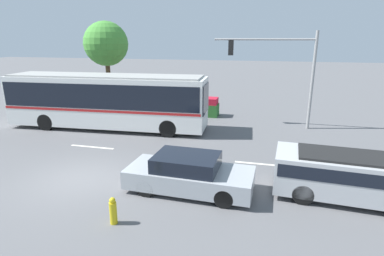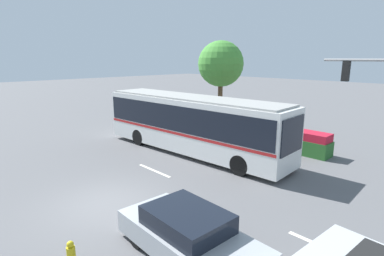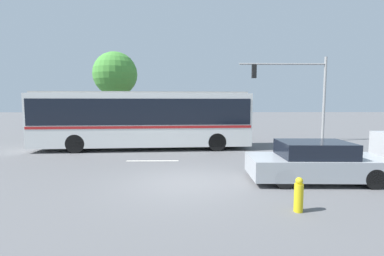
% 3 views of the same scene
% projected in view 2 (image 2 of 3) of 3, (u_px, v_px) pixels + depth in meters
% --- Properties ---
extents(ground_plane, '(140.00, 140.00, 0.00)m').
position_uv_depth(ground_plane, '(106.00, 203.00, 11.57)').
color(ground_plane, '#5B5B5E').
extents(city_bus, '(12.26, 3.22, 3.28)m').
position_uv_depth(city_bus, '(191.00, 121.00, 17.43)').
color(city_bus, silver).
rests_on(city_bus, ground).
extents(sedan_foreground, '(4.60, 2.04, 1.36)m').
position_uv_depth(sedan_foreground, '(189.00, 235.00, 8.35)').
color(sedan_foreground, '#9EA3A8').
rests_on(sedan_foreground, ground).
extents(flowering_hedge, '(6.31, 1.12, 1.31)m').
position_uv_depth(flowering_hedge, '(278.00, 137.00, 18.73)').
color(flowering_hedge, '#286028').
rests_on(flowering_hedge, ground).
extents(street_tree_left, '(3.47, 3.47, 6.69)m').
position_uv_depth(street_tree_left, '(221.00, 64.00, 23.16)').
color(street_tree_left, brown).
rests_on(street_tree_left, ground).
extents(lane_stripe_near, '(2.40, 0.16, 0.01)m').
position_uv_depth(lane_stripe_near, '(154.00, 171.00, 14.92)').
color(lane_stripe_near, silver).
rests_on(lane_stripe_near, ground).
extents(lane_stripe_mid, '(2.40, 0.16, 0.01)m').
position_uv_depth(lane_stripe_mid, '(327.00, 249.00, 8.81)').
color(lane_stripe_mid, silver).
rests_on(lane_stripe_mid, ground).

